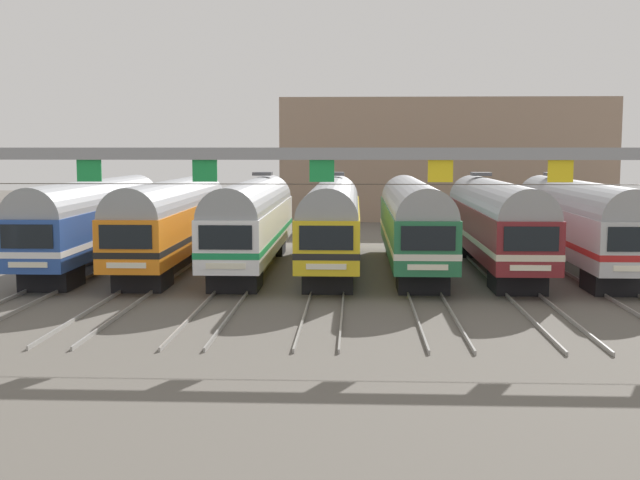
% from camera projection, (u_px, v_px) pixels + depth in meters
% --- Properties ---
extents(ground_plane, '(160.00, 160.00, 0.00)m').
position_uv_depth(ground_plane, '(332.00, 270.00, 43.62)').
color(ground_plane, '#5B564F').
extents(track_bed, '(27.14, 70.00, 0.15)m').
position_uv_depth(track_bed, '(339.00, 235.00, 60.49)').
color(track_bed, gray).
rests_on(track_bed, ground).
extents(commuter_train_blue, '(2.88, 18.06, 4.77)m').
position_uv_depth(commuter_train_blue, '(94.00, 219.00, 43.86)').
color(commuter_train_blue, '#284C9E').
rests_on(commuter_train_blue, ground).
extents(commuter_train_orange, '(2.88, 18.06, 4.77)m').
position_uv_depth(commuter_train_orange, '(173.00, 219.00, 43.68)').
color(commuter_train_orange, orange).
rests_on(commuter_train_orange, ground).
extents(commuter_train_white, '(2.88, 18.06, 5.05)m').
position_uv_depth(commuter_train_white, '(252.00, 219.00, 43.50)').
color(commuter_train_white, white).
rests_on(commuter_train_white, ground).
extents(commuter_train_yellow, '(2.88, 18.06, 5.05)m').
position_uv_depth(commuter_train_yellow, '(332.00, 219.00, 43.32)').
color(commuter_train_yellow, gold).
rests_on(commuter_train_yellow, ground).
extents(commuter_train_green, '(2.88, 18.06, 4.77)m').
position_uv_depth(commuter_train_green, '(413.00, 220.00, 43.13)').
color(commuter_train_green, '#236B42').
rests_on(commuter_train_green, ground).
extents(commuter_train_maroon, '(2.88, 18.06, 5.05)m').
position_uv_depth(commuter_train_maroon, '(495.00, 220.00, 42.95)').
color(commuter_train_maroon, maroon).
rests_on(commuter_train_maroon, ground).
extents(commuter_train_stainless, '(2.88, 18.06, 5.05)m').
position_uv_depth(commuter_train_stainless, '(577.00, 220.00, 42.77)').
color(commuter_train_stainless, '#B2B5BA').
rests_on(commuter_train_stainless, ground).
extents(catenary_gantry, '(30.87, 0.44, 6.97)m').
position_uv_depth(catenary_gantry, '(322.00, 176.00, 29.60)').
color(catenary_gantry, gray).
rests_on(catenary_gantry, ground).
extents(maintenance_building, '(29.31, 10.00, 10.84)m').
position_uv_depth(maintenance_building, '(442.00, 159.00, 75.47)').
color(maintenance_building, gray).
rests_on(maintenance_building, ground).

